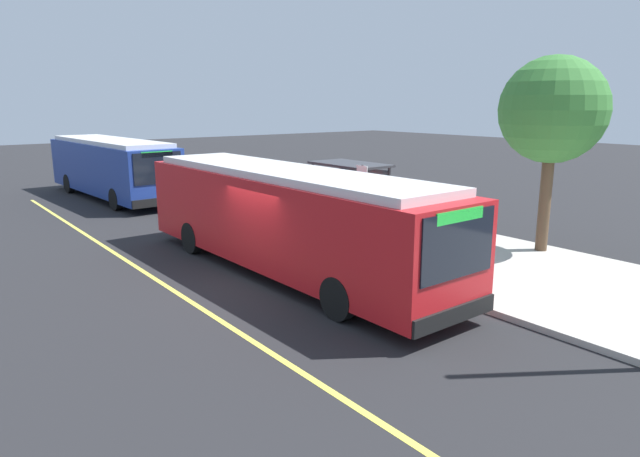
% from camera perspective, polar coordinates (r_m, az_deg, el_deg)
% --- Properties ---
extents(ground_plane, '(120.00, 120.00, 0.00)m').
position_cam_1_polar(ground_plane, '(15.18, -5.87, -5.43)').
color(ground_plane, '#232326').
extents(sidewalk_curb, '(44.00, 6.40, 0.15)m').
position_cam_1_polar(sidewalk_curb, '(18.88, 9.79, -1.69)').
color(sidewalk_curb, '#B7B2A8').
rests_on(sidewalk_curb, ground_plane).
extents(lane_stripe_center, '(36.00, 0.14, 0.01)m').
position_cam_1_polar(lane_stripe_center, '(14.22, -13.47, -6.98)').
color(lane_stripe_center, '#E0D64C').
rests_on(lane_stripe_center, ground_plane).
extents(transit_bus_main, '(11.94, 2.76, 2.95)m').
position_cam_1_polar(transit_bus_main, '(15.58, -3.53, 1.24)').
color(transit_bus_main, red).
rests_on(transit_bus_main, ground_plane).
extents(transit_bus_second, '(10.87, 3.14, 2.95)m').
position_cam_1_polar(transit_bus_second, '(29.87, -20.46, 5.97)').
color(transit_bus_second, navy).
rests_on(transit_bus_second, ground_plane).
extents(bus_shelter, '(2.90, 1.60, 2.48)m').
position_cam_1_polar(bus_shelter, '(20.19, 3.07, 4.74)').
color(bus_shelter, '#333338').
rests_on(bus_shelter, sidewalk_curb).
extents(waiting_bench, '(1.60, 0.48, 0.95)m').
position_cam_1_polar(waiting_bench, '(20.29, 3.68, 1.09)').
color(waiting_bench, brown).
rests_on(waiting_bench, sidewalk_curb).
extents(route_sign_post, '(0.44, 0.08, 2.80)m').
position_cam_1_polar(route_sign_post, '(16.46, 4.29, 3.05)').
color(route_sign_post, '#333338').
rests_on(route_sign_post, sidewalk_curb).
extents(pedestrian_commuter, '(0.24, 0.40, 1.69)m').
position_cam_1_polar(pedestrian_commuter, '(17.32, 6.53, 0.65)').
color(pedestrian_commuter, '#282D47').
rests_on(pedestrian_commuter, sidewalk_curb).
extents(street_tree_near_shelter, '(3.21, 3.21, 5.95)m').
position_cam_1_polar(street_tree_near_shelter, '(18.50, 22.66, 11.00)').
color(street_tree_near_shelter, brown).
rests_on(street_tree_near_shelter, sidewalk_curb).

